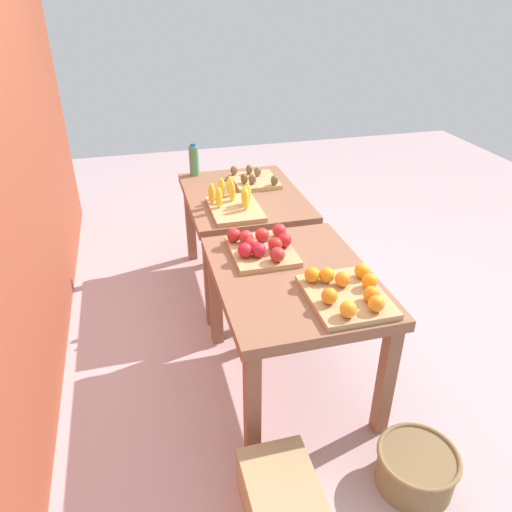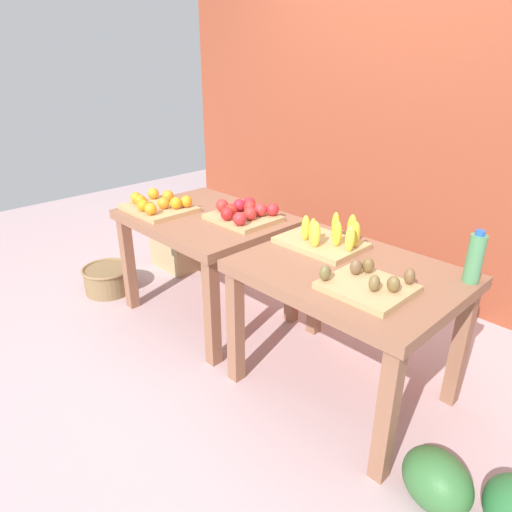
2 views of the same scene
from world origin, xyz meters
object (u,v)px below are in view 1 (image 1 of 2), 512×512
cardboard_produce_box (281,498)px  apple_bin (262,246)px  kiwi_bin (254,179)px  orange_bin (347,292)px  banana_crate (234,203)px  water_bottle (194,160)px  watermelon_pile (249,216)px  display_table_right (244,207)px  wicker_basket (416,467)px  display_table_left (293,291)px

cardboard_produce_box → apple_bin: bearing=-10.7°
kiwi_bin → cardboard_produce_box: 2.23m
orange_bin → banana_crate: size_ratio=0.99×
kiwi_bin → cardboard_produce_box: kiwi_bin is taller
water_bottle → watermelon_pile: (0.41, -0.53, -0.72)m
watermelon_pile → display_table_right: bearing=163.7°
orange_bin → watermelon_pile: size_ratio=0.62×
apple_bin → banana_crate: size_ratio=0.91×
display_table_right → wicker_basket: display_table_right is taller
banana_crate → orange_bin: bearing=-165.5°
display_table_left → cardboard_produce_box: 0.99m
display_table_left → kiwi_bin: size_ratio=2.89×
display_table_left → watermelon_pile: display_table_left is taller
kiwi_bin → water_bottle: bearing=55.2°
display_table_left → apple_bin: (0.25, 0.10, 0.15)m
orange_bin → kiwi_bin: size_ratio=1.22×
orange_bin → kiwi_bin: orange_bin is taller
display_table_right → apple_bin: apple_bin is taller
banana_crate → water_bottle: (0.72, 0.15, 0.07)m
water_bottle → cardboard_produce_box: water_bottle is taller
orange_bin → cardboard_produce_box: 0.95m
kiwi_bin → wicker_basket: size_ratio=0.96×
display_table_left → wicker_basket: display_table_left is taller
apple_bin → wicker_basket: bearing=-156.6°
watermelon_pile → kiwi_bin: bearing=169.5°
orange_bin → water_bottle: bearing=13.5°
watermelon_pile → cardboard_produce_box: watermelon_pile is taller
display_table_right → watermelon_pile: 1.03m
kiwi_bin → water_bottle: water_bottle is taller
display_table_right → wicker_basket: size_ratio=2.77×
water_bottle → cardboard_produce_box: bearing=179.4°
kiwi_bin → wicker_basket: bearing=-173.9°
display_table_right → wicker_basket: 2.01m
banana_crate → wicker_basket: banana_crate is taller
kiwi_bin → water_bottle: 0.50m
display_table_right → watermelon_pile: bearing=-16.3°
banana_crate → kiwi_bin: bearing=-30.1°
apple_bin → display_table_left: bearing=-157.7°
watermelon_pile → display_table_left: bearing=172.7°
display_table_left → water_bottle: (1.58, 0.28, 0.22)m
display_table_left → orange_bin: size_ratio=2.36×
display_table_right → watermelon_pile: size_ratio=1.45×
display_table_left → display_table_right: same height
apple_bin → water_bottle: size_ratio=1.62×
apple_bin → banana_crate: banana_crate is taller
apple_bin → kiwi_bin: bearing=-12.3°
orange_bin → wicker_basket: (-0.52, -0.18, -0.66)m
apple_bin → kiwi_bin: 1.08m
display_table_right → banana_crate: (-0.25, 0.13, 0.15)m
apple_bin → watermelon_pile: size_ratio=0.56×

